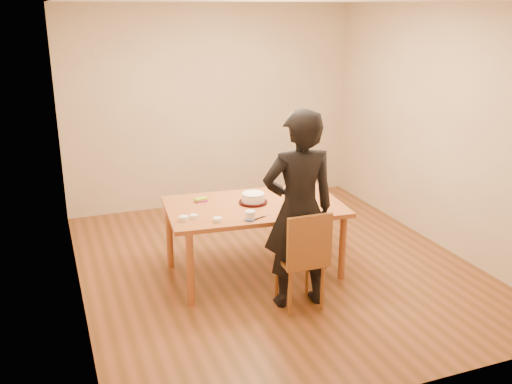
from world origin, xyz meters
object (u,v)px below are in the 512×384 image
object	(u,v)px
dining_chair	(300,260)
cake_plate	(253,202)
person	(299,210)
dining_table	(254,207)
cake	(253,198)

from	to	relation	value
dining_chair	cake_plate	world-z (taller)	cake_plate
person	cake_plate	bearing A→B (deg)	-73.94
person	dining_table	bearing A→B (deg)	-73.03
dining_chair	cake_plate	xyz separation A→B (m)	(-0.15, 0.82, 0.31)
dining_table	cake_plate	xyz separation A→B (m)	(0.00, 0.04, 0.03)
cake_plate	dining_chair	bearing A→B (deg)	-79.88
cake	person	xyz separation A→B (m)	(0.15, -0.77, 0.11)
dining_table	cake_plate	size ratio (longest dim) A/B	6.06
dining_chair	cake	size ratio (longest dim) A/B	1.59
dining_chair	cake_plate	size ratio (longest dim) A/B	1.29
cake_plate	cake	bearing A→B (deg)	90.00
dining_chair	person	size ratio (longest dim) A/B	0.20
dining_table	dining_chair	distance (m)	0.84
dining_table	dining_chair	size ratio (longest dim) A/B	4.70
dining_table	person	xyz separation A→B (m)	(0.15, -0.73, 0.19)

